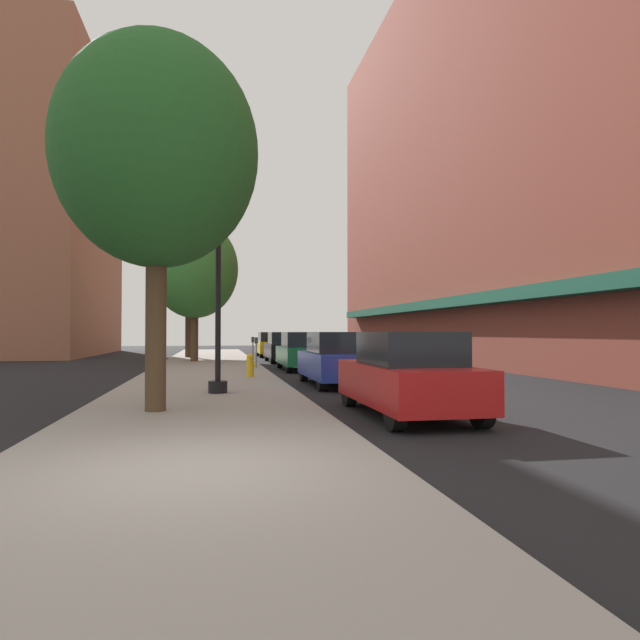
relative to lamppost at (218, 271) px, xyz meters
The scene contains 16 objects.
ground_plane 11.29m from the lamppost, 70.28° to the left, with size 90.00×90.00×0.00m, color black.
sidewalk_slab 11.63m from the lamppost, 91.78° to the left, with size 4.80×50.00×0.12m, color gray.
building_right_brick 22.18m from the lamppost, 44.10° to the left, with size 6.80×40.00×23.93m.
building_far_background 32.18m from the lamppost, 111.26° to the left, with size 6.80×18.00×21.25m.
lamppost is the anchor object (origin of this frame).
fire_hydrant 5.85m from the lamppost, 77.39° to the left, with size 0.33×0.26×0.79m.
parking_meter_near 10.36m from the lamppost, 80.32° to the left, with size 0.14×0.09×1.31m.
parking_meter_far 12.49m from the lamppost, 82.04° to the left, with size 0.14×0.09×1.31m.
tree_near 20.92m from the lamppost, 94.58° to the left, with size 4.08×4.08×7.27m.
tree_mid 15.92m from the lamppost, 94.11° to the left, with size 4.56×4.56×7.52m.
tree_far 3.81m from the lamppost, 111.86° to the right, with size 3.97×3.97×7.37m.
car_red 5.82m from the lamppost, 46.52° to the right, with size 1.80×4.30×1.66m.
car_blue 5.07m from the lamppost, 35.16° to the left, with size 1.80×4.30×1.66m.
car_green 10.55m from the lamppost, 69.19° to the left, with size 1.80×4.30×1.66m.
car_black 16.64m from the lamppost, 77.19° to the left, with size 1.80×4.30×1.66m.
car_yellow 23.53m from the lamppost, 81.03° to the left, with size 1.80×4.30×1.66m.
Camera 1 is at (0.27, -6.46, 1.65)m, focal length 31.15 mm.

